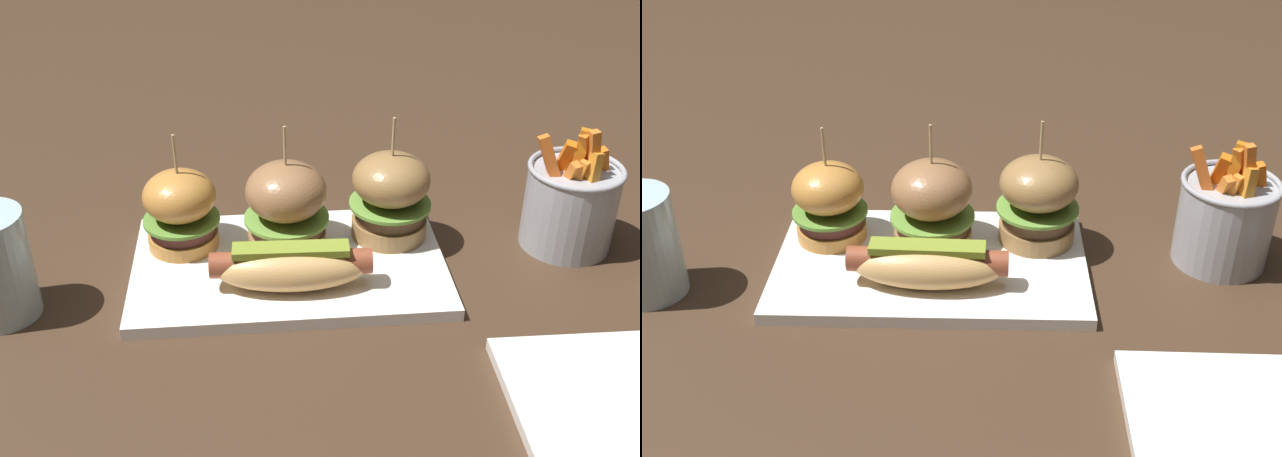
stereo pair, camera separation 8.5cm
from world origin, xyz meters
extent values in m
plane|color=#422D1E|center=(0.00, 0.00, 0.00)|extent=(3.00, 3.00, 0.00)
cube|color=white|center=(0.00, 0.00, 0.01)|extent=(0.34, 0.21, 0.01)
ellipsoid|color=tan|center=(0.00, -0.05, 0.04)|extent=(0.16, 0.07, 0.05)
cylinder|color=brown|center=(0.00, -0.05, 0.04)|extent=(0.17, 0.03, 0.03)
cube|color=olive|center=(0.00, -0.05, 0.06)|extent=(0.12, 0.03, 0.01)
cylinder|color=#C8853B|center=(-0.12, 0.04, 0.02)|extent=(0.08, 0.08, 0.02)
cylinder|color=#522823|center=(-0.12, 0.04, 0.04)|extent=(0.07, 0.07, 0.02)
cylinder|color=#609338|center=(-0.12, 0.04, 0.05)|extent=(0.09, 0.09, 0.00)
ellipsoid|color=#C8853B|center=(-0.12, 0.04, 0.08)|extent=(0.08, 0.08, 0.06)
cylinder|color=tan|center=(-0.12, 0.04, 0.12)|extent=(0.00, 0.00, 0.06)
cylinder|color=#996A43|center=(0.00, 0.04, 0.02)|extent=(0.09, 0.09, 0.02)
cylinder|color=brown|center=(0.00, 0.04, 0.04)|extent=(0.08, 0.08, 0.02)
cylinder|color=#6B9E3D|center=(0.00, 0.04, 0.05)|extent=(0.10, 0.10, 0.00)
ellipsoid|color=#996A43|center=(0.00, 0.04, 0.08)|extent=(0.09, 0.09, 0.06)
cylinder|color=tan|center=(0.00, 0.04, 0.13)|extent=(0.00, 0.00, 0.06)
cylinder|color=#9B7242|center=(0.12, 0.05, 0.02)|extent=(0.09, 0.09, 0.02)
cylinder|color=brown|center=(0.12, 0.05, 0.04)|extent=(0.08, 0.08, 0.02)
cylinder|color=#6B9E3D|center=(0.12, 0.05, 0.05)|extent=(0.09, 0.09, 0.00)
ellipsoid|color=#9B7242|center=(0.12, 0.05, 0.09)|extent=(0.09, 0.09, 0.06)
cylinder|color=tan|center=(0.12, 0.05, 0.13)|extent=(0.00, 0.00, 0.06)
cylinder|color=#A8AAB2|center=(0.32, 0.03, 0.05)|extent=(0.10, 0.10, 0.09)
torus|color=#A8AAB2|center=(0.32, 0.03, 0.10)|extent=(0.11, 0.11, 0.01)
cube|color=orange|center=(0.31, 0.04, 0.09)|extent=(0.02, 0.02, 0.06)
cube|color=orange|center=(0.32, 0.01, 0.09)|extent=(0.02, 0.02, 0.06)
cube|color=orange|center=(0.36, 0.03, 0.09)|extent=(0.03, 0.02, 0.07)
cube|color=orange|center=(0.32, 0.03, 0.10)|extent=(0.03, 0.02, 0.09)
cube|color=orange|center=(0.34, 0.02, 0.10)|extent=(0.02, 0.01, 0.09)
cube|color=orange|center=(0.33, 0.01, 0.09)|extent=(0.02, 0.02, 0.07)
cube|color=#CB641C|center=(0.33, 0.03, 0.10)|extent=(0.04, 0.03, 0.09)
cube|color=orange|center=(0.34, 0.04, 0.09)|extent=(0.03, 0.04, 0.08)
cube|color=orange|center=(0.29, 0.02, 0.10)|extent=(0.04, 0.02, 0.08)
cube|color=orange|center=(0.31, 0.04, 0.09)|extent=(0.03, 0.03, 0.08)
cube|color=orange|center=(0.31, 0.02, 0.09)|extent=(0.02, 0.03, 0.06)
cube|color=orange|center=(0.33, 0.03, 0.09)|extent=(0.04, 0.02, 0.06)
cube|color=white|center=(0.27, -0.24, 0.01)|extent=(0.18, 0.18, 0.01)
camera|label=1|loc=(-0.03, -0.72, 0.50)|focal=44.14mm
camera|label=2|loc=(0.05, -0.72, 0.50)|focal=44.14mm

